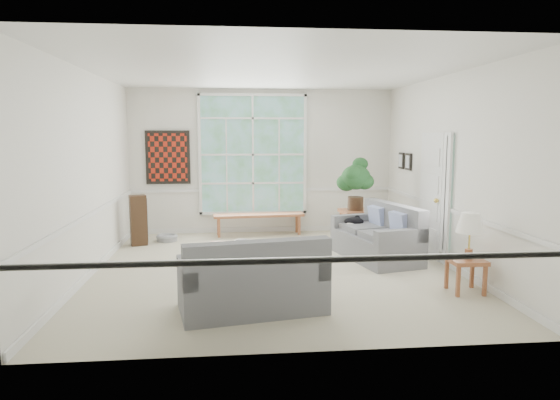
% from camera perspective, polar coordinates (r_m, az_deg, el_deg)
% --- Properties ---
extents(floor, '(5.50, 6.00, 0.01)m').
position_cam_1_polar(floor, '(7.81, -0.59, -7.90)').
color(floor, '#BFB79B').
rests_on(floor, ground).
extents(ceiling, '(5.50, 6.00, 0.02)m').
position_cam_1_polar(ceiling, '(7.58, -0.62, 14.55)').
color(ceiling, white).
rests_on(ceiling, ground).
extents(wall_back, '(5.50, 0.02, 3.00)m').
position_cam_1_polar(wall_back, '(10.54, -2.03, 4.41)').
color(wall_back, white).
rests_on(wall_back, ground).
extents(wall_front, '(5.50, 0.02, 3.00)m').
position_cam_1_polar(wall_front, '(4.58, 2.65, 0.34)').
color(wall_front, white).
rests_on(wall_front, ground).
extents(wall_left, '(0.02, 6.00, 3.00)m').
position_cam_1_polar(wall_left, '(7.81, -21.17, 2.82)').
color(wall_left, white).
rests_on(wall_left, ground).
extents(wall_right, '(0.02, 6.00, 3.00)m').
position_cam_1_polar(wall_right, '(8.26, 18.80, 3.15)').
color(wall_right, white).
rests_on(wall_right, ground).
extents(window_back, '(2.30, 0.08, 2.40)m').
position_cam_1_polar(window_back, '(10.48, -3.12, 5.21)').
color(window_back, white).
rests_on(window_back, wall_back).
extents(entry_door, '(0.08, 0.90, 2.10)m').
position_cam_1_polar(entry_door, '(8.83, 16.85, 0.56)').
color(entry_door, white).
rests_on(entry_door, floor).
extents(door_sidelight, '(0.08, 0.26, 1.90)m').
position_cam_1_polar(door_sidelight, '(8.24, 18.53, 0.71)').
color(door_sidelight, white).
rests_on(door_sidelight, wall_right).
extents(wall_art, '(0.90, 0.06, 1.10)m').
position_cam_1_polar(wall_art, '(10.54, -12.69, 4.78)').
color(wall_art, '#611A0F').
rests_on(wall_art, wall_back).
extents(wall_frame_near, '(0.04, 0.26, 0.32)m').
position_cam_1_polar(wall_frame_near, '(9.86, 14.41, 4.26)').
color(wall_frame_near, black).
rests_on(wall_frame_near, wall_right).
extents(wall_frame_far, '(0.04, 0.26, 0.32)m').
position_cam_1_polar(wall_frame_far, '(10.23, 13.65, 4.39)').
color(wall_frame_far, black).
rests_on(wall_frame_far, wall_right).
extents(loveseat_right, '(1.24, 1.85, 0.92)m').
position_cam_1_polar(loveseat_right, '(8.47, 10.89, -3.60)').
color(loveseat_right, slate).
rests_on(loveseat_right, floor).
extents(loveseat_front, '(1.80, 1.16, 0.90)m').
position_cam_1_polar(loveseat_front, '(5.94, -3.24, -8.32)').
color(loveseat_front, slate).
rests_on(loveseat_front, floor).
extents(coffee_table, '(1.05, 0.65, 0.37)m').
position_cam_1_polar(coffee_table, '(7.85, -4.56, -6.42)').
color(coffee_table, '#A25B36').
rests_on(coffee_table, floor).
extents(pewter_bowl, '(0.43, 0.43, 0.08)m').
position_cam_1_polar(pewter_bowl, '(7.79, -4.23, -4.82)').
color(pewter_bowl, '#9E9EA3').
rests_on(pewter_bowl, coffee_table).
extents(window_bench, '(1.88, 0.50, 0.43)m').
position_cam_1_polar(window_bench, '(10.33, -2.44, -2.82)').
color(window_bench, '#A25B36').
rests_on(window_bench, floor).
extents(end_table, '(0.67, 0.67, 0.63)m').
position_cam_1_polar(end_table, '(9.75, 8.84, -2.95)').
color(end_table, '#A25B36').
rests_on(end_table, floor).
extents(houseplant, '(0.67, 0.67, 1.03)m').
position_cam_1_polar(houseplant, '(9.62, 8.66, 1.88)').
color(houseplant, '#204F23').
rests_on(houseplant, end_table).
extents(side_table, '(0.45, 0.45, 0.45)m').
position_cam_1_polar(side_table, '(7.07, 20.42, -8.09)').
color(side_table, '#A25B36').
rests_on(side_table, floor).
extents(table_lamp, '(0.46, 0.46, 0.61)m').
position_cam_1_polar(table_lamp, '(6.93, 20.84, -3.89)').
color(table_lamp, white).
rests_on(table_lamp, side_table).
extents(pet_bed, '(0.54, 0.54, 0.12)m').
position_cam_1_polar(pet_bed, '(10.02, -12.79, -4.23)').
color(pet_bed, gray).
rests_on(pet_bed, floor).
extents(floor_speaker, '(0.35, 0.31, 0.94)m').
position_cam_1_polar(floor_speaker, '(9.71, -15.88, -2.24)').
color(floor_speaker, '#392516').
rests_on(floor_speaker, floor).
extents(cat, '(0.42, 0.36, 0.17)m').
position_cam_1_polar(cat, '(8.92, 8.45, -2.38)').
color(cat, black).
rests_on(cat, loveseat_right).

